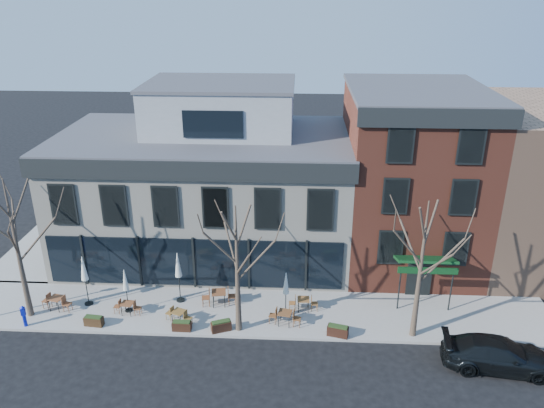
{
  "coord_description": "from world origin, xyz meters",
  "views": [
    {
      "loc": [
        5.93,
        -26.8,
        16.99
      ],
      "look_at": [
        4.43,
        2.0,
        4.82
      ],
      "focal_mm": 35.0,
      "sensor_mm": 36.0,
      "label": 1
    }
  ],
  "objects_px": {
    "call_box": "(24,315)",
    "cafe_set_0": "(57,302)",
    "umbrella_0": "(84,271)",
    "parked_sedan": "(498,354)"
  },
  "relations": [
    {
      "from": "parked_sedan",
      "to": "call_box",
      "type": "distance_m",
      "value": 23.91
    },
    {
      "from": "parked_sedan",
      "to": "umbrella_0",
      "type": "relative_size",
      "value": 1.72
    },
    {
      "from": "call_box",
      "to": "cafe_set_0",
      "type": "xyz_separation_m",
      "value": [
        1.04,
        1.59,
        -0.18
      ]
    },
    {
      "from": "call_box",
      "to": "umbrella_0",
      "type": "relative_size",
      "value": 0.41
    },
    {
      "from": "parked_sedan",
      "to": "cafe_set_0",
      "type": "bearing_deg",
      "value": 87.84
    },
    {
      "from": "call_box",
      "to": "cafe_set_0",
      "type": "height_order",
      "value": "call_box"
    },
    {
      "from": "umbrella_0",
      "to": "call_box",
      "type": "bearing_deg",
      "value": -139.58
    },
    {
      "from": "parked_sedan",
      "to": "call_box",
      "type": "bearing_deg",
      "value": 92.0
    },
    {
      "from": "parked_sedan",
      "to": "call_box",
      "type": "relative_size",
      "value": 4.17
    },
    {
      "from": "parked_sedan",
      "to": "umbrella_0",
      "type": "distance_m",
      "value": 21.7
    }
  ]
}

